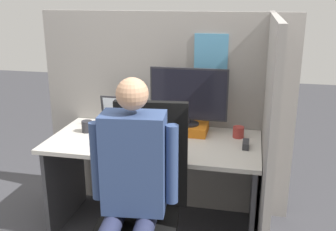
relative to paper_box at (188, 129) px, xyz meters
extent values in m
cube|color=gray|center=(-0.22, 0.20, 0.04)|extent=(2.02, 0.04, 1.62)
cube|color=#4C8EB7|center=(0.14, 0.17, 0.50)|extent=(0.25, 0.01, 0.39)
cube|color=#F4EA66|center=(0.16, 0.17, 0.21)|extent=(0.08, 0.01, 0.08)
cube|color=gray|center=(0.57, -0.28, 0.04)|extent=(0.04, 1.39, 1.62)
cube|color=beige|center=(-0.22, -0.20, -0.05)|extent=(1.52, 0.75, 0.03)
cube|color=#4C4C51|center=(-0.94, -0.20, -0.42)|extent=(0.03, 0.63, 0.71)
cube|color=#4C4C51|center=(0.51, -0.20, -0.42)|extent=(0.03, 0.63, 0.71)
cube|color=orange|center=(0.00, 0.00, 0.00)|extent=(0.29, 0.24, 0.07)
cylinder|color=#232328|center=(0.00, 0.00, 0.04)|extent=(0.16, 0.16, 0.01)
cylinder|color=#232328|center=(0.00, 0.00, 0.07)|extent=(0.04, 0.04, 0.04)
cube|color=#232328|center=(0.00, 0.00, 0.27)|extent=(0.58, 0.02, 0.39)
cube|color=black|center=(0.00, -0.01, 0.27)|extent=(0.55, 0.00, 0.37)
cube|color=#2D2D33|center=(-0.53, -0.10, -0.02)|extent=(0.33, 0.24, 0.02)
cube|color=#5B5B60|center=(-0.53, -0.08, -0.01)|extent=(0.28, 0.13, 0.00)
cube|color=#2D2D33|center=(-0.53, 0.01, 0.10)|extent=(0.33, 0.04, 0.24)
cube|color=silver|center=(-0.53, 0.00, 0.10)|extent=(0.29, 0.03, 0.21)
ellipsoid|color=black|center=(-0.25, -0.34, -0.02)|extent=(0.06, 0.05, 0.03)
cube|color=#2D2D33|center=(0.44, -0.21, -0.01)|extent=(0.04, 0.12, 0.04)
cone|color=orange|center=(-0.13, -0.37, -0.01)|extent=(0.05, 0.11, 0.05)
cylinder|color=green|center=(-0.13, -0.30, -0.01)|extent=(0.03, 0.02, 0.03)
cube|color=black|center=(-0.14, -0.92, -0.32)|extent=(0.51, 0.51, 0.07)
cube|color=black|center=(-0.11, -0.66, 0.05)|extent=(0.44, 0.10, 0.66)
cylinder|color=#282D4C|center=(-0.24, -1.03, -0.23)|extent=(0.14, 0.30, 0.11)
cylinder|color=#282D4C|center=(-0.07, -1.01, -0.23)|extent=(0.14, 0.30, 0.11)
cube|color=#334775|center=(-0.14, -0.92, 0.11)|extent=(0.36, 0.24, 0.56)
sphere|color=tan|center=(-0.14, -0.92, 0.49)|extent=(0.17, 0.17, 0.17)
cylinder|color=#334775|center=(-0.35, -0.94, 0.11)|extent=(0.07, 0.07, 0.44)
cylinder|color=#334775|center=(0.06, -0.90, 0.11)|extent=(0.07, 0.07, 0.44)
cylinder|color=#A3332D|center=(0.38, -0.02, 0.01)|extent=(0.08, 0.08, 0.08)
cylinder|color=#28282D|center=(-0.76, -0.15, 0.01)|extent=(0.08, 0.08, 0.09)
camera|label=1|loc=(0.45, -2.78, 0.98)|focal=42.00mm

